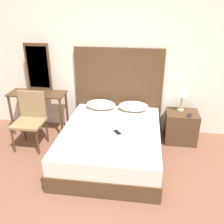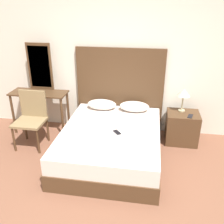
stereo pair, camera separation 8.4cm
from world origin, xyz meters
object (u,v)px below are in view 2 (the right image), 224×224
phone_on_bed (117,132)px  table_lamp (184,93)px  bed (111,143)px  nightstand (182,128)px  chair (31,115)px  vanity_desk (40,100)px  phone_on_nightstand (190,116)px

phone_on_bed → table_lamp: (1.01, 0.84, 0.37)m
bed → table_lamp: bearing=34.2°
nightstand → chair: 2.59m
phone_on_bed → vanity_desk: (-1.55, 0.74, 0.13)m
phone_on_nightstand → vanity_desk: vanity_desk is taller
chair → bed: bearing=-8.0°
bed → vanity_desk: size_ratio=1.85×
nightstand → table_lamp: bearing=108.7°
bed → phone_on_nightstand: 1.39m
phone_on_nightstand → chair: (-2.63, -0.36, -0.02)m
table_lamp → vanity_desk: (-2.56, -0.10, -0.25)m
phone_on_bed → phone_on_nightstand: phone_on_nightstand is taller
bed → chair: (-1.39, 0.20, 0.29)m
phone_on_bed → vanity_desk: size_ratio=0.16×
bed → phone_on_bed: (0.11, -0.09, 0.26)m
phone_on_bed → vanity_desk: 1.72m
table_lamp → phone_on_nightstand: bearing=-58.5°
phone_on_bed → table_lamp: 1.37m
bed → chair: chair is taller
bed → chair: size_ratio=2.02×
bed → table_lamp: 1.49m
vanity_desk → chair: size_ratio=1.09×
nightstand → chair: bearing=-169.5°
nightstand → phone_on_nightstand: bearing=-50.3°
phone_on_bed → vanity_desk: vanity_desk is taller
table_lamp → bed: bearing=-145.8°
phone_on_nightstand → chair: size_ratio=0.17×
nightstand → bed: bearing=-149.7°
phone_on_nightstand → nightstand: bearing=129.7°
chair → table_lamp: bearing=12.6°
phone_on_nightstand → chair: 2.66m
phone_on_bed → chair: size_ratio=0.17×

